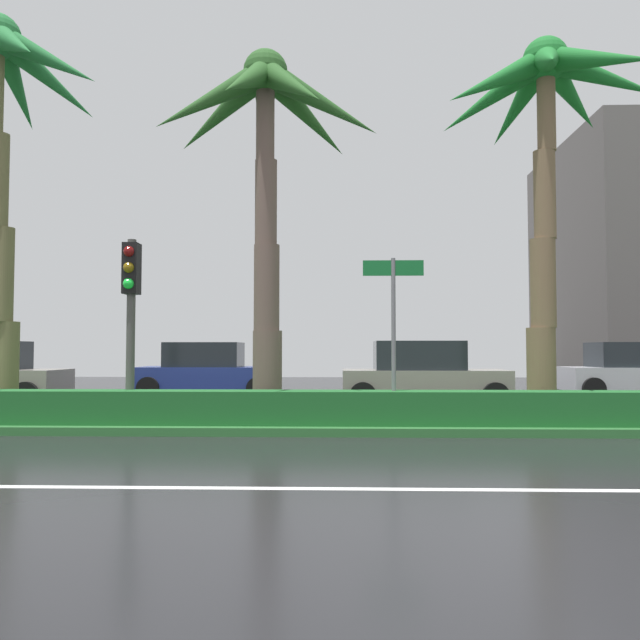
% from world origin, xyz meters
% --- Properties ---
extents(ground_plane, '(90.00, 42.00, 0.10)m').
position_xyz_m(ground_plane, '(0.00, 9.00, -0.05)').
color(ground_plane, black).
extents(near_lane_divider_stripe, '(81.00, 0.14, 0.01)m').
position_xyz_m(near_lane_divider_stripe, '(0.00, 2.00, 0.00)').
color(near_lane_divider_stripe, white).
rests_on(near_lane_divider_stripe, ground_plane).
extents(median_strip, '(85.50, 4.00, 0.15)m').
position_xyz_m(median_strip, '(0.00, 8.00, 0.07)').
color(median_strip, '#2D6B33').
rests_on(median_strip, ground_plane).
extents(median_hedge, '(76.50, 0.70, 0.60)m').
position_xyz_m(median_hedge, '(0.00, 6.60, 0.45)').
color(median_hedge, '#1E6028').
rests_on(median_hedge, median_strip).
extents(palm_tree_mid_left, '(4.32, 4.39, 8.17)m').
position_xyz_m(palm_tree_mid_left, '(-8.44, 7.58, 6.82)').
color(palm_tree_mid_left, brown).
rests_on(palm_tree_mid_left, median_strip).
extents(palm_tree_centre_left, '(4.65, 4.88, 7.41)m').
position_xyz_m(palm_tree_centre_left, '(-3.03, 7.75, 5.84)').
color(palm_tree_centre_left, brown).
rests_on(palm_tree_centre_left, median_strip).
extents(palm_tree_centre, '(4.63, 4.59, 7.65)m').
position_xyz_m(palm_tree_centre, '(2.60, 7.86, 6.13)').
color(palm_tree_centre, brown).
rests_on(palm_tree_centre, median_strip).
extents(traffic_signal_median_left, '(0.28, 0.43, 3.41)m').
position_xyz_m(traffic_signal_median_left, '(-5.46, 6.87, 2.50)').
color(traffic_signal_median_left, '#4C4C47').
rests_on(traffic_signal_median_left, median_strip).
extents(street_name_sign, '(1.10, 0.08, 3.00)m').
position_xyz_m(street_name_sign, '(-0.58, 6.66, 2.08)').
color(street_name_sign, slate).
rests_on(street_name_sign, median_strip).
extents(car_in_traffic_second, '(4.30, 2.02, 1.72)m').
position_xyz_m(car_in_traffic_second, '(-5.69, 14.98, 0.83)').
color(car_in_traffic_second, navy).
rests_on(car_in_traffic_second, ground_plane).
extents(car_in_traffic_third, '(4.30, 2.02, 1.72)m').
position_xyz_m(car_in_traffic_third, '(0.63, 12.07, 0.83)').
color(car_in_traffic_third, gray).
rests_on(car_in_traffic_third, ground_plane).
extents(car_in_traffic_fourth, '(4.30, 2.02, 1.72)m').
position_xyz_m(car_in_traffic_fourth, '(7.49, 14.95, 0.83)').
color(car_in_traffic_fourth, silver).
rests_on(car_in_traffic_fourth, ground_plane).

